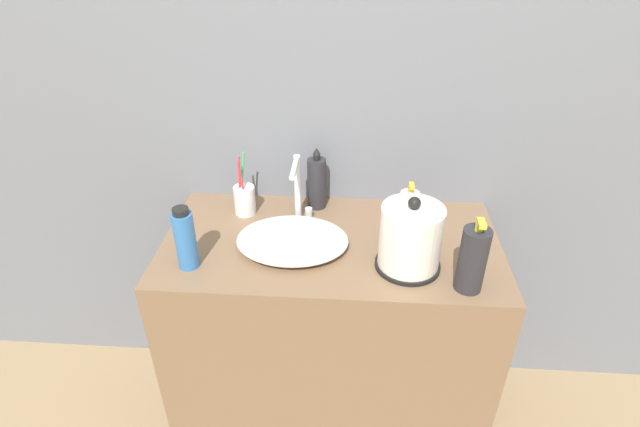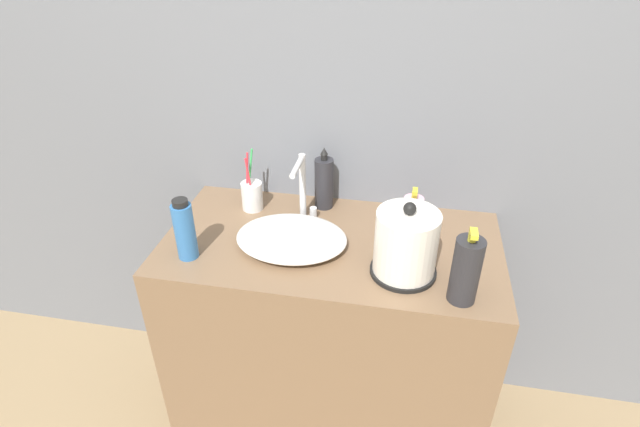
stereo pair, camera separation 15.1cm
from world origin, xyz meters
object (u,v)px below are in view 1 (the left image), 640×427
at_px(electric_kettle, 410,240).
at_px(shampoo_bottle, 408,210).
at_px(hand_cream_bottle, 317,183).
at_px(lotion_bottle, 473,259).
at_px(mouthwash_bottle, 185,239).
at_px(toothbrush_cup, 245,199).
at_px(faucet, 298,187).

relative_size(electric_kettle, shampoo_bottle, 1.38).
distance_m(electric_kettle, hand_cream_bottle, 0.43).
distance_m(lotion_bottle, mouthwash_bottle, 0.79).
relative_size(lotion_bottle, shampoo_bottle, 1.34).
height_order(electric_kettle, mouthwash_bottle, electric_kettle).
bearing_deg(electric_kettle, lotion_bottle, -28.40).
height_order(shampoo_bottle, hand_cream_bottle, hand_cream_bottle).
distance_m(shampoo_bottle, mouthwash_bottle, 0.69).
xyz_separation_m(electric_kettle, toothbrush_cup, (-0.53, 0.26, -0.04)).
relative_size(electric_kettle, hand_cream_bottle, 1.04).
bearing_deg(mouthwash_bottle, electric_kettle, 3.65).
relative_size(toothbrush_cup, hand_cream_bottle, 0.98).
bearing_deg(lotion_bottle, electric_kettle, 151.60).
height_order(electric_kettle, shampoo_bottle, electric_kettle).
relative_size(electric_kettle, lotion_bottle, 1.03).
bearing_deg(faucet, hand_cream_bottle, 62.60).
bearing_deg(toothbrush_cup, shampoo_bottle, -6.08).
xyz_separation_m(toothbrush_cup, shampoo_bottle, (0.54, -0.06, 0.02)).
height_order(toothbrush_cup, shampoo_bottle, toothbrush_cup).
bearing_deg(faucet, mouthwash_bottle, -138.27).
height_order(lotion_bottle, mouthwash_bottle, lotion_bottle).
distance_m(faucet, toothbrush_cup, 0.21).
bearing_deg(electric_kettle, shampoo_bottle, 86.09).
relative_size(lotion_bottle, hand_cream_bottle, 1.01).
bearing_deg(faucet, electric_kettle, -33.14).
bearing_deg(mouthwash_bottle, lotion_bottle, -3.21).
height_order(faucet, mouthwash_bottle, faucet).
distance_m(toothbrush_cup, hand_cream_bottle, 0.25).
relative_size(faucet, hand_cream_bottle, 1.04).
bearing_deg(hand_cream_bottle, lotion_bottle, -42.34).
height_order(electric_kettle, hand_cream_bottle, electric_kettle).
xyz_separation_m(faucet, shampoo_bottle, (0.35, -0.02, -0.06)).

